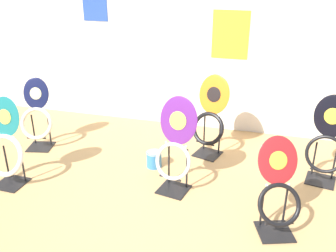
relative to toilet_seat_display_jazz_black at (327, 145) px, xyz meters
The scene contains 9 objects.
ground_plane 1.99m from the toilet_seat_display_jazz_black, 136.19° to the right, with size 14.00×14.00×0.00m, color tan.
wall_back 1.97m from the toilet_seat_display_jazz_black, 143.37° to the left, with size 8.00×0.07×2.60m.
toilet_seat_display_jazz_black is the anchor object (origin of this frame).
toilet_seat_display_navy_moon 3.21m from the toilet_seat_display_jazz_black, behind, with size 0.42×0.35×0.84m.
toilet_seat_display_crimson_swirl 1.04m from the toilet_seat_display_jazz_black, 115.79° to the right, with size 0.43×0.43×0.80m.
toilet_seat_display_teal_sax 3.16m from the toilet_seat_display_jazz_black, 163.14° to the right, with size 0.43×0.29×0.90m.
toilet_seat_display_orange_sun 1.24m from the toilet_seat_display_jazz_black, 167.76° to the left, with size 0.44×0.38×0.93m.
toilet_seat_display_purple_note 1.51m from the toilet_seat_display_jazz_black, 158.59° to the right, with size 0.41×0.35×0.94m.
paint_can 1.78m from the toilet_seat_display_jazz_black, behind, with size 0.17×0.17×0.18m.
Camera 1 is at (0.78, -2.25, 2.07)m, focal length 40.00 mm.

